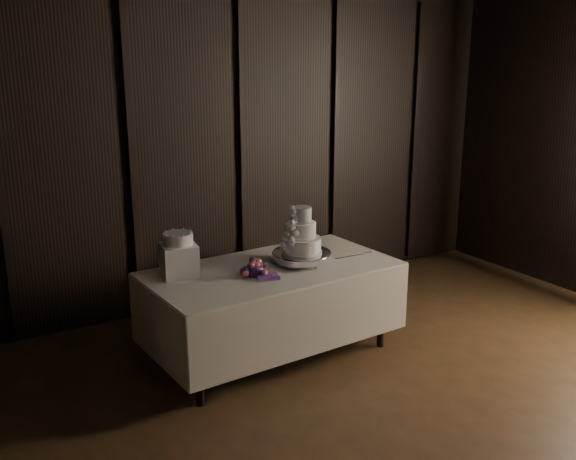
# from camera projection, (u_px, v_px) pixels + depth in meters

# --- Properties ---
(room) EXTENTS (6.08, 7.08, 3.08)m
(room) POSITION_uv_depth(u_px,v_px,m) (543.00, 233.00, 3.35)
(room) COLOR black
(room) RESTS_ON ground
(display_table) EXTENTS (2.05, 1.15, 0.76)m
(display_table) POSITION_uv_depth(u_px,v_px,m) (272.00, 308.00, 5.19)
(display_table) COLOR white
(display_table) RESTS_ON ground
(cake_stand) EXTENTS (0.49, 0.49, 0.09)m
(cake_stand) POSITION_uv_depth(u_px,v_px,m) (301.00, 258.00, 5.20)
(cake_stand) COLOR silver
(cake_stand) RESTS_ON display_table
(wedding_cake) EXTENTS (0.36, 0.32, 0.38)m
(wedding_cake) POSITION_uv_depth(u_px,v_px,m) (300.00, 236.00, 5.13)
(wedding_cake) COLOR white
(wedding_cake) RESTS_ON cake_stand
(bouquet) EXTENTS (0.34, 0.41, 0.17)m
(bouquet) POSITION_uv_depth(u_px,v_px,m) (255.00, 269.00, 4.90)
(bouquet) COLOR #DB5F7A
(bouquet) RESTS_ON display_table
(box_pedestal) EXTENTS (0.30, 0.30, 0.25)m
(box_pedestal) POSITION_uv_depth(u_px,v_px,m) (179.00, 260.00, 4.89)
(box_pedestal) COLOR white
(box_pedestal) RESTS_ON display_table
(small_cake) EXTENTS (0.24, 0.24, 0.09)m
(small_cake) POSITION_uv_depth(u_px,v_px,m) (178.00, 239.00, 4.84)
(small_cake) COLOR white
(small_cake) RESTS_ON box_pedestal
(cake_knife) EXTENTS (0.37, 0.04, 0.01)m
(cake_knife) POSITION_uv_depth(u_px,v_px,m) (349.00, 257.00, 5.36)
(cake_knife) COLOR silver
(cake_knife) RESTS_ON display_table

